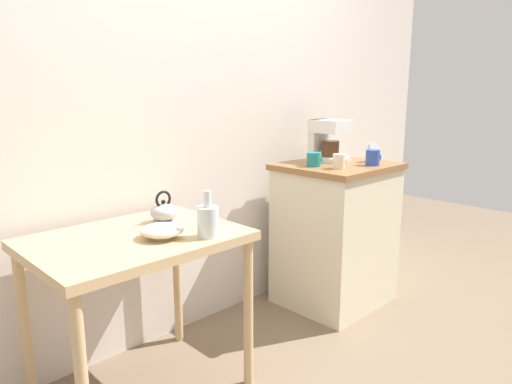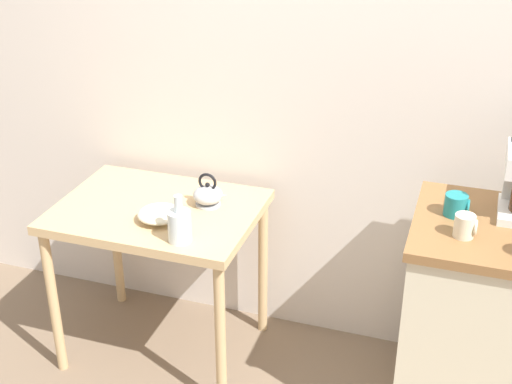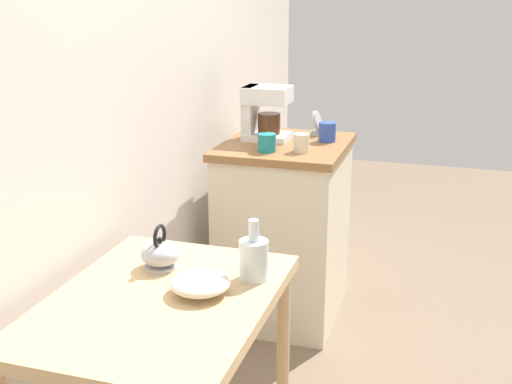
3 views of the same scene
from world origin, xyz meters
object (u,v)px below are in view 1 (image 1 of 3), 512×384
glass_carafe_vase (208,220)px  table_clock (374,153)px  mug_dark_teal (314,159)px  teakettle (164,212)px  mug_blue (373,157)px  coffee_maker (327,139)px  bowl_stoneware (162,230)px  mug_small_cream (339,161)px

glass_carafe_vase → table_clock: 1.43m
glass_carafe_vase → mug_dark_teal: (1.00, 0.25, 0.13)m
teakettle → glass_carafe_vase: bearing=-88.8°
mug_blue → mug_dark_teal: bearing=141.5°
glass_carafe_vase → mug_blue: mug_blue is taller
teakettle → coffee_maker: coffee_maker is taller
bowl_stoneware → mug_small_cream: 1.20m
mug_small_cream → mug_blue: size_ratio=0.89×
bowl_stoneware → table_clock: bearing=-0.6°
table_clock → teakettle: bearing=171.7°
bowl_stoneware → coffee_maker: bearing=9.0°
mug_small_cream → mug_dark_teal: mug_small_cream is taller
teakettle → coffee_maker: (1.24, 0.03, 0.25)m
bowl_stoneware → coffee_maker: (1.38, 0.22, 0.27)m
teakettle → mug_dark_teal: mug_dark_teal is taller
table_clock → mug_dark_teal: bearing=160.4°
teakettle → coffee_maker: bearing=1.3°
bowl_stoneware → coffee_maker: coffee_maker is taller
bowl_stoneware → mug_blue: 1.44m
teakettle → mug_small_cream: size_ratio=1.86×
coffee_maker → mug_blue: bearing=-81.4°
mug_small_cream → table_clock: size_ratio=0.67×
glass_carafe_vase → mug_blue: (1.28, 0.03, 0.13)m
glass_carafe_vase → mug_blue: size_ratio=2.08×
mug_small_cream → mug_dark_teal: bearing=104.5°
bowl_stoneware → mug_dark_teal: mug_dark_teal is taller
glass_carafe_vase → mug_small_cream: mug_small_cream is taller
mug_blue → table_clock: bearing=29.6°
mug_blue → bowl_stoneware: bearing=176.3°
bowl_stoneware → glass_carafe_vase: glass_carafe_vase is taller
mug_dark_teal → table_clock: table_clock is taller
table_clock → mug_blue: bearing=-150.4°
glass_carafe_vase → table_clock: size_ratio=1.58×
glass_carafe_vase → mug_small_cream: bearing=5.4°
mug_dark_teal → teakettle: bearing=176.6°
glass_carafe_vase → coffee_maker: 1.30m
coffee_maker → teakettle: bearing=-178.7°
coffee_maker → mug_dark_teal: 0.27m
coffee_maker → table_clock: (0.18, -0.24, -0.09)m
mug_small_cream → teakettle: bearing=168.4°
mug_dark_teal → coffee_maker: bearing=20.2°
glass_carafe_vase → coffee_maker: coffee_maker is taller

